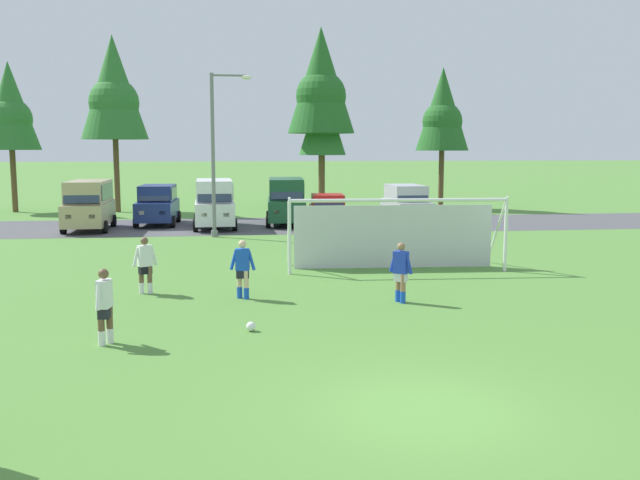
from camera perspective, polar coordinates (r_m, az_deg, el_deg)
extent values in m
plane|color=#518438|center=(26.01, -0.74, -1.75)|extent=(400.00, 400.00, 0.00)
cube|color=#4C4C51|center=(38.27, -2.99, 1.21)|extent=(52.00, 8.40, 0.01)
sphere|color=white|center=(16.28, -5.62, -6.99)|extent=(0.22, 0.22, 0.22)
sphere|color=black|center=(16.28, -5.62, -6.97)|extent=(0.08, 0.08, 0.08)
sphere|color=red|center=(16.28, -5.40, -6.98)|extent=(0.07, 0.07, 0.07)
cylinder|color=white|center=(24.61, 14.81, 0.34)|extent=(0.12, 0.12, 2.44)
cylinder|color=white|center=(23.26, -2.49, 0.19)|extent=(0.12, 0.12, 2.44)
cylinder|color=white|center=(23.54, 6.45, 3.22)|extent=(7.31, 0.55, 0.12)
cylinder|color=white|center=(25.44, 14.16, 0.87)|extent=(0.20, 1.95, 2.46)
cylinder|color=white|center=(24.14, -2.56, 0.74)|extent=(0.20, 1.95, 2.46)
cube|color=silver|center=(24.65, 5.97, 0.28)|extent=(6.94, 0.45, 2.20)
cylinder|color=brown|center=(15.83, -16.67, -6.60)|extent=(0.14, 0.14, 0.80)
cylinder|color=brown|center=(15.68, -17.30, -6.76)|extent=(0.14, 0.14, 0.80)
cylinder|color=white|center=(15.89, -16.64, -7.44)|extent=(0.15, 0.15, 0.32)
cylinder|color=white|center=(15.74, -17.27, -7.61)|extent=(0.15, 0.15, 0.32)
cube|color=black|center=(15.68, -17.03, -5.55)|extent=(0.28, 0.37, 0.28)
cube|color=white|center=(15.61, -17.08, -4.19)|extent=(0.30, 0.42, 0.60)
sphere|color=brown|center=(15.53, -17.14, -2.63)|extent=(0.22, 0.22, 0.22)
cylinder|color=white|center=(15.83, -16.64, -4.08)|extent=(0.13, 0.24, 0.55)
cylinder|color=white|center=(15.39, -17.53, -4.44)|extent=(0.13, 0.24, 0.55)
cylinder|color=#936B4C|center=(19.14, 6.74, -3.93)|extent=(0.14, 0.14, 0.80)
cylinder|color=#936B4C|center=(19.32, 6.35, -3.81)|extent=(0.14, 0.14, 0.80)
cylinder|color=blue|center=(19.19, 6.73, -4.63)|extent=(0.15, 0.15, 0.32)
cylinder|color=blue|center=(19.37, 6.34, -4.51)|extent=(0.15, 0.15, 0.32)
cube|color=silver|center=(19.17, 6.56, -2.93)|extent=(0.40, 0.39, 0.28)
cube|color=#1E38B7|center=(19.11, 6.57, -1.81)|extent=(0.45, 0.43, 0.60)
sphere|color=#936B4C|center=(19.04, 6.59, -0.53)|extent=(0.22, 0.22, 0.22)
cylinder|color=#1E38B7|center=(18.97, 7.21, -1.95)|extent=(0.23, 0.21, 0.55)
cylinder|color=#1E38B7|center=(19.25, 5.95, -1.79)|extent=(0.23, 0.21, 0.55)
cylinder|color=brown|center=(20.84, -13.62, -3.15)|extent=(0.14, 0.14, 0.80)
cylinder|color=brown|center=(20.88, -14.27, -3.15)|extent=(0.14, 0.14, 0.80)
cylinder|color=white|center=(20.88, -13.60, -3.80)|extent=(0.15, 0.15, 0.32)
cylinder|color=white|center=(20.92, -14.25, -3.80)|extent=(0.15, 0.15, 0.32)
cube|color=black|center=(20.80, -13.97, -2.29)|extent=(0.40, 0.36, 0.28)
cube|color=white|center=(20.74, -14.01, -1.25)|extent=(0.45, 0.40, 0.60)
sphere|color=brown|center=(20.69, -14.04, -0.07)|extent=(0.22, 0.22, 0.22)
cylinder|color=white|center=(20.81, -13.33, -1.26)|extent=(0.24, 0.19, 0.55)
cylinder|color=white|center=(20.69, -14.68, -1.35)|extent=(0.24, 0.19, 0.55)
cylinder|color=beige|center=(19.63, -6.00, -3.63)|extent=(0.14, 0.14, 0.80)
cylinder|color=beige|center=(19.77, -6.54, -3.56)|extent=(0.14, 0.14, 0.80)
cylinder|color=blue|center=(19.67, -5.99, -4.32)|extent=(0.15, 0.15, 0.32)
cylinder|color=blue|center=(19.82, -6.53, -4.24)|extent=(0.15, 0.15, 0.32)
cube|color=black|center=(19.64, -6.29, -2.68)|extent=(0.36, 0.26, 0.28)
cube|color=blue|center=(19.58, -6.30, -1.58)|extent=(0.41, 0.28, 0.60)
sphere|color=beige|center=(19.52, -6.32, -0.34)|extent=(0.22, 0.22, 0.22)
cylinder|color=blue|center=(19.52, -5.58, -1.66)|extent=(0.24, 0.12, 0.55)
cylinder|color=blue|center=(19.65, -7.02, -1.62)|extent=(0.24, 0.12, 0.55)
cube|color=tan|center=(37.68, -18.21, 2.07)|extent=(2.01, 4.82, 1.10)
cube|color=tan|center=(37.80, -18.22, 3.76)|extent=(1.85, 4.12, 1.10)
cube|color=#28384C|center=(35.86, -18.76, 3.53)|extent=(1.67, 0.48, 0.91)
cube|color=#28384C|center=(37.65, -16.85, 3.80)|extent=(0.08, 3.49, 0.77)
cube|color=white|center=(35.27, -18.00, 1.82)|extent=(0.28, 0.08, 0.20)
cube|color=white|center=(35.46, -19.71, 1.78)|extent=(0.28, 0.08, 0.20)
cube|color=#B21414|center=(39.91, -16.87, 2.48)|extent=(0.28, 0.08, 0.20)
cube|color=#B21414|center=(40.08, -18.40, 2.44)|extent=(0.28, 0.08, 0.20)
cylinder|color=black|center=(36.11, -17.04, 1.02)|extent=(0.25, 0.64, 0.64)
cylinder|color=black|center=(36.46, -20.08, 0.95)|extent=(0.25, 0.64, 0.64)
cylinder|color=black|center=(39.04, -16.39, 1.51)|extent=(0.25, 0.64, 0.64)
cylinder|color=black|center=(39.36, -19.21, 1.44)|extent=(0.25, 0.64, 0.64)
cube|color=navy|center=(39.33, -13.02, 2.39)|extent=(2.08, 4.67, 1.00)
cube|color=navy|center=(39.46, -13.02, 3.75)|extent=(1.86, 3.07, 0.84)
cube|color=#28384C|center=(38.06, -13.29, 3.58)|extent=(1.63, 0.44, 0.71)
cube|color=#28384C|center=(39.35, -11.74, 3.77)|extent=(0.14, 2.55, 0.59)
cube|color=white|center=(37.02, -12.67, 2.17)|extent=(0.28, 0.09, 0.20)
cube|color=white|center=(37.17, -14.27, 2.15)|extent=(0.28, 0.09, 0.20)
cube|color=#B21414|center=(41.50, -11.90, 2.75)|extent=(0.28, 0.09, 0.20)
cube|color=#B21414|center=(41.63, -13.33, 2.72)|extent=(0.28, 0.09, 0.20)
cylinder|color=black|center=(37.85, -11.85, 1.47)|extent=(0.26, 0.65, 0.64)
cylinder|color=black|center=(38.11, -14.69, 1.43)|extent=(0.26, 0.65, 0.64)
cylinder|color=black|center=(40.67, -11.41, 1.89)|extent=(0.26, 0.65, 0.64)
cylinder|color=black|center=(40.91, -14.06, 1.85)|extent=(0.26, 0.65, 0.64)
cube|color=silver|center=(37.18, -8.53, 2.30)|extent=(2.08, 4.85, 1.10)
cube|color=silver|center=(37.30, -8.57, 4.01)|extent=(1.90, 4.14, 1.10)
cube|color=#28384C|center=(35.33, -8.54, 3.79)|extent=(1.68, 0.50, 0.91)
cube|color=#28384C|center=(37.32, -7.17, 4.03)|extent=(0.12, 3.48, 0.77)
cube|color=white|center=(34.84, -7.61, 2.05)|extent=(0.28, 0.09, 0.20)
cube|color=white|center=(34.83, -9.38, 2.02)|extent=(0.28, 0.09, 0.20)
cube|color=#B21414|center=(39.54, -7.79, 2.69)|extent=(0.28, 0.09, 0.20)
cube|color=#B21414|center=(39.53, -9.35, 2.65)|extent=(0.28, 0.09, 0.20)
cylinder|color=black|center=(35.78, -6.92, 1.24)|extent=(0.26, 0.65, 0.64)
cylinder|color=black|center=(35.76, -10.06, 1.17)|extent=(0.26, 0.65, 0.64)
cylinder|color=black|center=(38.73, -7.09, 1.71)|extent=(0.26, 0.65, 0.64)
cylinder|color=black|center=(38.72, -9.99, 1.65)|extent=(0.26, 0.65, 0.64)
cube|color=#194C2D|center=(38.48, -2.75, 2.54)|extent=(2.27, 4.92, 1.10)
cube|color=#194C2D|center=(38.61, -2.77, 4.19)|extent=(2.07, 4.21, 1.10)
cube|color=#28384C|center=(36.64, -2.71, 3.99)|extent=(1.69, 0.57, 0.91)
cube|color=#28384C|center=(38.63, -1.42, 4.20)|extent=(0.27, 3.48, 0.77)
cube|color=white|center=(36.15, -1.82, 2.31)|extent=(0.28, 0.10, 0.20)
cube|color=white|center=(36.12, -3.53, 2.29)|extent=(0.28, 0.10, 0.20)
cube|color=#B21414|center=(40.85, -2.07, 2.90)|extent=(0.28, 0.10, 0.20)
cube|color=#B21414|center=(40.83, -3.58, 2.89)|extent=(0.28, 0.10, 0.20)
cylinder|color=black|center=(37.09, -1.19, 1.51)|extent=(0.28, 0.65, 0.64)
cylinder|color=black|center=(37.05, -4.22, 1.49)|extent=(0.28, 0.65, 0.64)
cylinder|color=black|center=(40.05, -1.39, 1.95)|extent=(0.28, 0.65, 0.64)
cylinder|color=black|center=(40.01, -4.20, 1.93)|extent=(0.28, 0.65, 0.64)
cube|color=red|center=(37.43, 0.63, 2.15)|extent=(2.12, 4.33, 0.76)
cube|color=red|center=(37.52, 0.62, 3.24)|extent=(1.81, 2.22, 0.64)
cube|color=#28384C|center=(36.56, 0.72, 3.09)|extent=(1.55, 0.43, 0.55)
cube|color=#28384C|center=(37.59, 1.89, 3.24)|extent=(0.18, 1.78, 0.45)
cube|color=white|center=(35.42, 1.66, 1.93)|extent=(0.29, 0.10, 0.20)
cube|color=white|center=(35.35, 0.06, 1.92)|extent=(0.29, 0.10, 0.20)
cube|color=#B21414|center=(39.51, 1.15, 2.50)|extent=(0.29, 0.10, 0.20)
cube|color=#B21414|center=(39.44, -0.29, 2.50)|extent=(0.29, 0.10, 0.20)
cylinder|color=black|center=(36.25, 2.19, 1.37)|extent=(0.29, 0.66, 0.64)
cylinder|color=black|center=(36.12, -0.65, 1.35)|extent=(0.29, 0.66, 0.64)
cylinder|color=black|center=(38.83, 1.83, 1.78)|extent=(0.29, 0.66, 0.64)
cylinder|color=black|center=(38.71, -0.83, 1.76)|extent=(0.29, 0.66, 0.64)
cube|color=#B2B2BC|center=(38.83, 7.01, 2.46)|extent=(1.93, 4.61, 1.00)
cube|color=#B2B2BC|center=(38.95, 6.96, 3.84)|extent=(1.76, 3.01, 0.84)
cube|color=#28384C|center=(37.59, 7.51, 3.67)|extent=(1.62, 0.39, 0.71)
cube|color=#28384C|center=(39.19, 8.21, 3.84)|extent=(0.05, 2.55, 0.59)
cube|color=white|center=(36.80, 8.71, 2.24)|extent=(0.28, 0.08, 0.20)
cube|color=white|center=(36.51, 7.14, 2.23)|extent=(0.28, 0.08, 0.20)
cube|color=#B21414|center=(41.13, 6.90, 2.81)|extent=(0.28, 0.08, 0.20)
cube|color=#B21414|center=(40.88, 5.49, 2.80)|extent=(0.28, 0.08, 0.20)
cylinder|color=black|center=(37.77, 8.95, 1.53)|extent=(0.24, 0.64, 0.64)
cylinder|color=black|center=(37.26, 6.15, 1.50)|extent=(0.24, 0.64, 0.64)
cylinder|color=black|center=(40.49, 7.78, 1.94)|extent=(0.24, 0.64, 0.64)
cylinder|color=black|center=(40.02, 5.16, 1.92)|extent=(0.24, 0.64, 0.64)
cylinder|color=brown|center=(50.14, -23.55, 4.39)|extent=(0.36, 0.36, 4.04)
cone|color=#2D702D|center=(50.17, -23.85, 9.93)|extent=(3.64, 3.64, 5.66)
sphere|color=#2D702D|center=(50.13, -23.79, 8.96)|extent=(2.73, 2.73, 2.73)
cylinder|color=brown|center=(47.90, -16.14, 5.02)|extent=(0.36, 0.36, 4.73)
cone|color=#2D702D|center=(48.02, -16.39, 11.80)|extent=(4.26, 4.26, 6.62)
sphere|color=#2D702D|center=(47.95, -16.34, 10.61)|extent=(3.19, 3.19, 3.19)
cylinder|color=brown|center=(49.72, 0.08, 5.65)|extent=(0.36, 0.36, 5.19)
cone|color=#236023|center=(49.91, 0.08, 12.82)|extent=(4.68, 4.68, 7.27)
sphere|color=#236023|center=(49.82, 0.08, 11.58)|extent=(3.51, 3.51, 3.51)
cylinder|color=brown|center=(49.88, 0.19, 4.79)|extent=(0.36, 0.36, 3.68)
cone|color=#2D702D|center=(49.87, 0.19, 9.86)|extent=(3.31, 3.31, 5.15)
sphere|color=#2D702D|center=(49.84, 0.19, 8.98)|extent=(2.48, 2.48, 2.48)
cylinder|color=brown|center=(49.22, 9.78, 4.83)|extent=(0.36, 0.36, 3.99)
cone|color=#236023|center=(49.24, 9.91, 10.41)|extent=(3.59, 3.59, 5.59)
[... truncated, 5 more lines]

